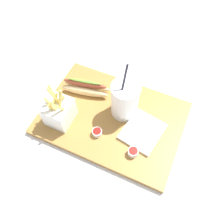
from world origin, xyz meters
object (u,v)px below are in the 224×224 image
soda_cup (125,100)px  fries_basket (59,112)px  hot_dog_1 (86,87)px  ketchup_cup_2 (119,85)px  napkin_stack (143,131)px  ketchup_cup_3 (133,152)px  ketchup_cup_1 (97,132)px

soda_cup → fries_basket: (0.18, 0.12, -0.02)m
hot_dog_1 → ketchup_cup_2: hot_dog_1 is taller
soda_cup → hot_dog_1: soda_cup is taller
fries_basket → napkin_stack: 0.28m
soda_cup → ketchup_cup_3: bearing=122.8°
ketchup_cup_1 → ketchup_cup_3: 0.13m
soda_cup → ketchup_cup_1: soda_cup is taller
ketchup_cup_3 → ketchup_cup_1: bearing=-6.9°
hot_dog_1 → ketchup_cup_1: (-0.12, 0.14, -0.01)m
hot_dog_1 → ketchup_cup_2: 0.13m
soda_cup → ketchup_cup_2: 0.12m
ketchup_cup_3 → hot_dog_1: bearing=-32.2°
soda_cup → ketchup_cup_2: (0.06, -0.09, -0.06)m
fries_basket → hot_dog_1: fries_basket is taller
soda_cup → ketchup_cup_2: soda_cup is taller
hot_dog_1 → napkin_stack: size_ratio=1.36×
ketchup_cup_1 → soda_cup: bearing=-111.4°
soda_cup → napkin_stack: (-0.09, 0.05, -0.06)m
ketchup_cup_1 → ketchup_cup_2: bearing=-86.6°
soda_cup → napkin_stack: 0.12m
ketchup_cup_1 → napkin_stack: size_ratio=0.24×
ketchup_cup_2 → soda_cup: bearing=122.3°
fries_basket → hot_dog_1: (-0.02, -0.14, -0.02)m
hot_dog_1 → napkin_stack: bearing=163.7°
hot_dog_1 → fries_basket: bearing=80.6°
hot_dog_1 → napkin_stack: hot_dog_1 is taller
soda_cup → ketchup_cup_3: soda_cup is taller
ketchup_cup_3 → napkin_stack: (-0.00, -0.08, -0.01)m
fries_basket → soda_cup: bearing=-147.7°
soda_cup → fries_basket: size_ratio=1.46×
ketchup_cup_2 → napkin_stack: 0.21m
ketchup_cup_3 → fries_basket: bearing=-3.8°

